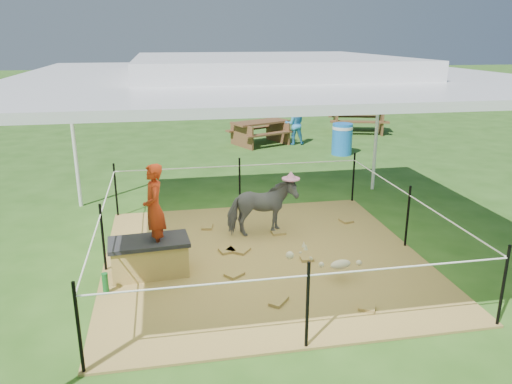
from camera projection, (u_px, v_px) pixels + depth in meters
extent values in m
plane|color=#2D5919|center=(264.00, 259.00, 7.38)|extent=(90.00, 90.00, 0.00)
cube|color=brown|center=(264.00, 258.00, 7.37)|extent=(4.60, 4.60, 0.03)
cylinder|color=silver|center=(74.00, 140.00, 9.27)|extent=(0.07, 0.07, 2.60)
cylinder|color=silver|center=(377.00, 129.00, 10.33)|extent=(0.07, 0.07, 2.60)
cube|color=white|center=(264.00, 76.00, 6.59)|extent=(6.30, 6.30, 0.08)
cube|color=white|center=(264.00, 65.00, 6.54)|extent=(3.30, 3.30, 0.22)
cylinder|color=black|center=(116.00, 190.00, 8.94)|extent=(0.04, 0.04, 1.00)
cylinder|color=black|center=(240.00, 184.00, 9.34)|extent=(0.04, 0.04, 1.00)
cylinder|color=black|center=(353.00, 178.00, 9.74)|extent=(0.04, 0.04, 1.00)
cylinder|color=black|center=(103.00, 238.00, 6.83)|extent=(0.04, 0.04, 1.00)
cylinder|color=black|center=(408.00, 217.00, 7.63)|extent=(0.04, 0.04, 1.00)
cylinder|color=black|center=(79.00, 329.00, 4.72)|extent=(0.04, 0.04, 1.00)
cylinder|color=black|center=(307.00, 306.00, 5.12)|extent=(0.04, 0.04, 1.00)
cylinder|color=black|center=(503.00, 287.00, 5.52)|extent=(0.04, 0.04, 1.00)
cylinder|color=white|center=(239.00, 166.00, 9.23)|extent=(4.50, 0.02, 0.02)
cylinder|color=white|center=(308.00, 276.00, 5.02)|extent=(4.50, 0.02, 0.02)
cylinder|color=white|center=(410.00, 195.00, 7.52)|extent=(0.02, 4.50, 0.02)
cylinder|color=white|center=(101.00, 214.00, 6.73)|extent=(0.02, 4.50, 0.02)
cube|color=#A0753A|center=(150.00, 259.00, 6.78)|extent=(1.04, 0.58, 0.44)
cube|color=black|center=(149.00, 242.00, 6.71)|extent=(1.11, 0.64, 0.06)
imported|color=#A92B10|center=(154.00, 201.00, 6.55)|extent=(0.32, 0.46, 1.20)
cylinder|color=#166526|center=(105.00, 283.00, 6.29)|extent=(0.08, 0.08, 0.28)
imported|color=#4D4D52|center=(262.00, 208.00, 8.06)|extent=(1.15, 0.63, 0.93)
cylinder|color=pink|center=(262.00, 176.00, 7.90)|extent=(0.29, 0.29, 0.13)
cylinder|color=blue|center=(342.00, 139.00, 13.71)|extent=(0.57, 0.57, 0.86)
cube|color=#51331B|center=(260.00, 133.00, 14.99)|extent=(2.04, 1.79, 0.71)
cube|color=#57361D|center=(358.00, 121.00, 16.85)|extent=(2.20, 1.83, 0.79)
imported|color=#3890D2|center=(295.00, 124.00, 14.93)|extent=(0.63, 0.51, 1.23)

